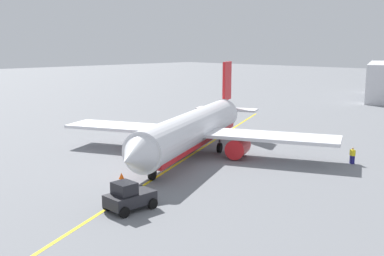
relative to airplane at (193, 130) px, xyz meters
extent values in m
plane|color=slate|center=(0.44, 0.20, -2.72)|extent=(400.00, 400.00, 0.00)
cylinder|color=white|center=(0.44, 0.20, 0.18)|extent=(24.45, 13.86, 3.80)
cube|color=red|center=(0.44, 0.20, -0.86)|extent=(22.89, 12.66, 1.06)
cone|color=white|center=(13.15, 5.98, 0.18)|extent=(4.69, 4.76, 3.64)
cone|color=white|center=(-12.90, -5.87, 0.56)|extent=(5.78, 4.96, 3.23)
cube|color=red|center=(-12.27, -5.58, 4.48)|extent=(3.06, 1.65, 5.20)
cube|color=white|center=(-12.27, -5.58, 0.58)|extent=(5.66, 8.64, 0.24)
cube|color=white|center=(-0.47, -0.21, -0.30)|extent=(17.40, 30.64, 0.36)
cylinder|color=red|center=(-1.89, 4.85, -1.55)|extent=(3.78, 3.24, 2.10)
cylinder|color=red|center=(2.41, -4.62, -1.55)|extent=(3.78, 3.24, 2.10)
cylinder|color=#4C4C51|center=(9.97, 4.53, -1.56)|extent=(0.24, 0.24, 1.21)
cylinder|color=black|center=(9.97, 4.53, -2.17)|extent=(1.17, 0.82, 1.10)
cylinder|color=#4C4C51|center=(-2.46, 1.74, -1.56)|extent=(0.24, 0.24, 1.21)
cylinder|color=black|center=(-2.46, 1.74, -2.17)|extent=(1.17, 0.82, 1.10)
cylinder|color=#4C4C51|center=(-0.30, -2.99, -1.56)|extent=(0.24, 0.24, 1.21)
cylinder|color=black|center=(-0.30, -2.99, -2.17)|extent=(1.17, 0.82, 1.10)
cube|color=#232328|center=(16.17, 9.26, -1.87)|extent=(3.62, 2.04, 0.90)
cube|color=black|center=(16.67, 9.25, -0.97)|extent=(1.42, 1.62, 0.90)
cylinder|color=black|center=(14.86, 8.28, -2.32)|extent=(0.80, 0.31, 0.80)
cylinder|color=black|center=(14.88, 10.28, -2.32)|extent=(0.80, 0.31, 0.80)
cylinder|color=black|center=(17.46, 8.24, -2.32)|extent=(0.80, 0.31, 0.80)
cylinder|color=black|center=(17.48, 10.24, -2.32)|extent=(0.80, 0.31, 0.80)
cube|color=navy|center=(-8.23, 14.77, -2.29)|extent=(0.51, 0.54, 0.85)
cube|color=yellow|center=(-8.23, 14.77, -1.57)|extent=(0.58, 0.63, 0.60)
sphere|color=tan|center=(-8.23, 14.77, -1.13)|extent=(0.24, 0.24, 0.24)
cone|color=#F2590F|center=(11.73, 2.28, -2.44)|extent=(0.51, 0.51, 0.56)
cube|color=#4C515B|center=(-68.63, -10.67, 0.11)|extent=(19.01, 7.73, 5.33)
cube|color=yellow|center=(0.44, 0.20, -2.71)|extent=(60.40, 27.68, 0.01)
camera|label=1|loc=(36.31, 35.46, 9.31)|focal=43.39mm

